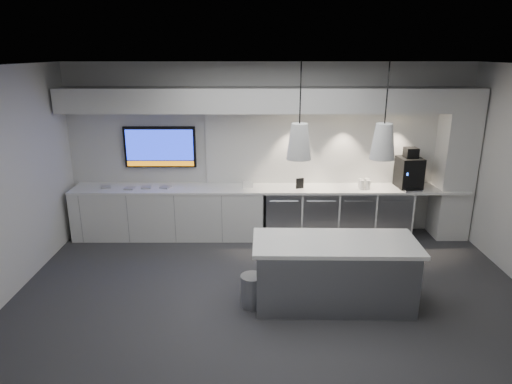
{
  "coord_description": "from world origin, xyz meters",
  "views": [
    {
      "loc": [
        -0.23,
        -5.4,
        3.17
      ],
      "look_at": [
        -0.22,
        1.1,
        1.15
      ],
      "focal_mm": 32.0,
      "sensor_mm": 36.0,
      "label": 1
    }
  ],
  "objects_px": {
    "island": "(334,273)",
    "coffee_machine": "(409,171)",
    "wall_tv": "(160,147)",
    "bin": "(252,291)"
  },
  "relations": [
    {
      "from": "bin",
      "to": "island",
      "type": "bearing_deg",
      "value": 3.16
    },
    {
      "from": "wall_tv",
      "to": "island",
      "type": "height_order",
      "value": "wall_tv"
    },
    {
      "from": "wall_tv",
      "to": "island",
      "type": "bearing_deg",
      "value": -43.77
    },
    {
      "from": "island",
      "to": "bin",
      "type": "distance_m",
      "value": 1.07
    },
    {
      "from": "island",
      "to": "coffee_machine",
      "type": "height_order",
      "value": "coffee_machine"
    },
    {
      "from": "bin",
      "to": "coffee_machine",
      "type": "bearing_deg",
      "value": 41.43
    },
    {
      "from": "island",
      "to": "coffee_machine",
      "type": "relative_size",
      "value": 3.0
    },
    {
      "from": "wall_tv",
      "to": "bin",
      "type": "height_order",
      "value": "wall_tv"
    },
    {
      "from": "wall_tv",
      "to": "coffee_machine",
      "type": "height_order",
      "value": "wall_tv"
    },
    {
      "from": "bin",
      "to": "coffee_machine",
      "type": "height_order",
      "value": "coffee_machine"
    }
  ]
}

